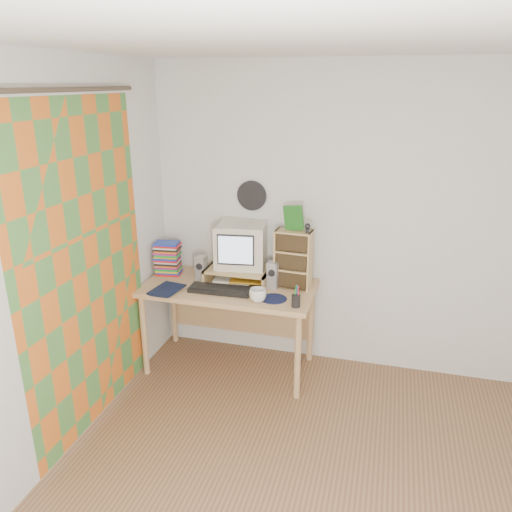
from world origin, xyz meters
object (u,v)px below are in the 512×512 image
Objects in this scene: keyboard at (220,290)px; mug at (258,295)px; dvd_stack at (168,258)px; cd_rack at (293,259)px; desk at (231,298)px; crt_monitor at (241,246)px; diary at (156,286)px.

mug is at bearing -18.39° from keyboard.
keyboard is 0.63m from dvd_stack.
desk is at bearing -169.09° from cd_rack.
mug is at bearing -28.52° from dvd_stack.
crt_monitor reaches higher than mug.
crt_monitor reaches higher than desk.
mug is (-0.20, -0.35, -0.19)m from cd_rack.
crt_monitor reaches higher than diary.
diary is at bearing -89.61° from dvd_stack.
diary is (-0.85, 0.01, -0.03)m from mug.
dvd_stack is 0.61× the size of cd_rack.
dvd_stack reaches higher than keyboard.
desk is 0.47m from mug.
desk is at bearing -12.57° from dvd_stack.
cd_rack reaches higher than diary.
dvd_stack is 0.36m from diary.
crt_monitor is 1.33× the size of dvd_stack.
diary reaches higher than keyboard.
keyboard is at bearing -114.85° from crt_monitor.
desk is 0.65m from dvd_stack.
crt_monitor is 0.41m from keyboard.
dvd_stack is 1.10m from cd_rack.
diary is at bearing -156.31° from crt_monitor.
keyboard is 1.05× the size of cd_rack.
dvd_stack is at bearing 105.61° from diary.
keyboard is at bearing -96.91° from desk.
dvd_stack is 1.17× the size of diary.
crt_monitor is at bearing 39.41° from diary.
cd_rack reaches higher than mug.
desk is 0.45m from crt_monitor.
crt_monitor is 0.81× the size of cd_rack.
desk is at bearing 136.53° from mug.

